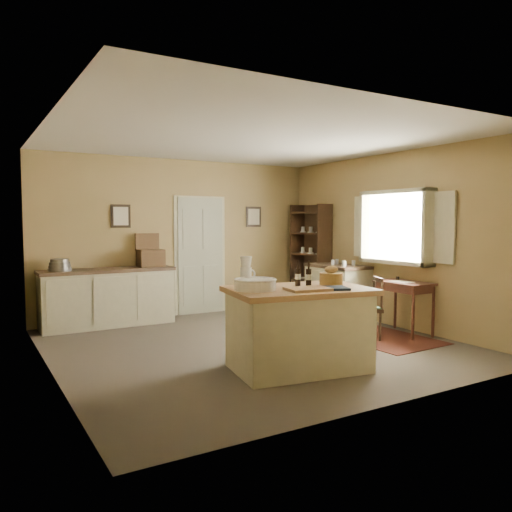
{
  "coord_description": "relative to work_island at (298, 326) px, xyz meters",
  "views": [
    {
      "loc": [
        -3.28,
        -5.63,
        1.64
      ],
      "look_at": [
        0.27,
        0.38,
        1.15
      ],
      "focal_mm": 35.0,
      "sensor_mm": 36.0,
      "label": 1
    }
  ],
  "objects": [
    {
      "name": "sideboard",
      "position": [
        -1.21,
        3.4,
        -0.0
      ],
      "size": [
        2.04,
        0.58,
        1.18
      ],
      "color": "beige",
      "rests_on": "ground"
    },
    {
      "name": "right_cabinet",
      "position": [
        2.33,
        2.12,
        -0.02
      ],
      "size": [
        0.62,
        1.11,
        0.99
      ],
      "color": "beige",
      "rests_on": "ground"
    },
    {
      "name": "wall_front",
      "position": [
        0.13,
        -1.3,
        0.87
      ],
      "size": [
        5.0,
        0.1,
        2.7
      ],
      "primitive_type": "cube",
      "color": "#998052",
      "rests_on": "ground"
    },
    {
      "name": "ceiling",
      "position": [
        0.13,
        1.2,
        2.22
      ],
      "size": [
        5.0,
        5.0,
        0.0
      ],
      "primitive_type": "plane",
      "color": "silver",
      "rests_on": "wall_back"
    },
    {
      "name": "rug",
      "position": [
        1.88,
        0.64,
        -0.48
      ],
      "size": [
        1.15,
        1.64,
        0.01
      ],
      "primitive_type": "cube",
      "rotation": [
        0.0,
        0.0,
        0.03
      ],
      "color": "#41140E",
      "rests_on": "ground"
    },
    {
      "name": "desk_chair",
      "position": [
        1.63,
        0.69,
        -0.06
      ],
      "size": [
        0.52,
        0.52,
        0.84
      ],
      "primitive_type": null,
      "rotation": [
        0.0,
        0.0,
        -0.44
      ],
      "color": "black",
      "rests_on": "ground"
    },
    {
      "name": "writing_desk",
      "position": [
        2.33,
        0.64,
        0.18
      ],
      "size": [
        0.49,
        0.79,
        0.82
      ],
      "color": "#341711",
      "rests_on": "ground"
    },
    {
      "name": "wall_left",
      "position": [
        -2.37,
        1.2,
        0.87
      ],
      "size": [
        0.1,
        5.0,
        2.7
      ],
      "primitive_type": "cube",
      "color": "#998052",
      "rests_on": "ground"
    },
    {
      "name": "ground",
      "position": [
        0.13,
        1.2,
        -0.48
      ],
      "size": [
        5.0,
        5.0,
        0.0
      ],
      "primitive_type": "plane",
      "color": "brown",
      "rests_on": "ground"
    },
    {
      "name": "wall_right",
      "position": [
        2.63,
        1.2,
        0.87
      ],
      "size": [
        0.1,
        5.0,
        2.7
      ],
      "primitive_type": "cube",
      "color": "#998052",
      "rests_on": "ground"
    },
    {
      "name": "framed_prints",
      "position": [
        0.33,
        3.68,
        1.24
      ],
      "size": [
        2.82,
        0.02,
        0.38
      ],
      "color": "black",
      "rests_on": "ground"
    },
    {
      "name": "door",
      "position": [
        0.48,
        3.67,
        0.57
      ],
      "size": [
        0.97,
        0.06,
        2.11
      ],
      "primitive_type": "cube",
      "color": "#A2A58C",
      "rests_on": "ground"
    },
    {
      "name": "work_island",
      "position": [
        0.0,
        0.0,
        0.0
      ],
      "size": [
        1.66,
        1.22,
        1.2
      ],
      "rotation": [
        0.0,
        0.0,
        -0.16
      ],
      "color": "beige",
      "rests_on": "ground"
    },
    {
      "name": "wall_back",
      "position": [
        0.13,
        3.7,
        0.87
      ],
      "size": [
        5.0,
        0.1,
        2.7
      ],
      "primitive_type": "cube",
      "color": "#998052",
      "rests_on": "ground"
    },
    {
      "name": "window",
      "position": [
        2.55,
        1.0,
        1.07
      ],
      "size": [
        0.25,
        1.99,
        1.12
      ],
      "color": "beige",
      "rests_on": "ground"
    },
    {
      "name": "shelving_unit",
      "position": [
        2.48,
        3.04,
        0.49
      ],
      "size": [
        0.33,
        0.88,
        1.95
      ],
      "color": "black",
      "rests_on": "ground"
    }
  ]
}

